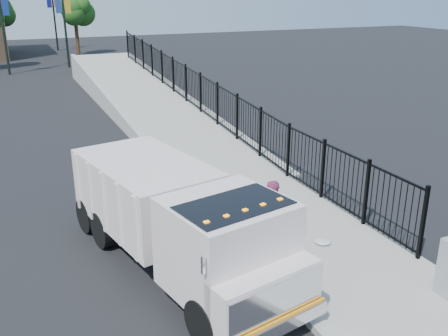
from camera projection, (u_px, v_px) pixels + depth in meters
name	position (u px, v px, depth m)	size (l,w,h in m)	color
ground	(246.00, 254.00, 12.19)	(120.00, 120.00, 0.00)	black
sidewalk	(362.00, 276.00, 11.18)	(3.55, 12.00, 0.12)	#9E998E
curb	(288.00, 295.00, 10.44)	(0.30, 12.00, 0.16)	#ADAAA3
ramp	(149.00, 109.00, 26.75)	(3.95, 24.00, 1.70)	#9E998E
iron_fence	(201.00, 106.00, 23.55)	(0.10, 28.00, 1.80)	black
truck	(179.00, 217.00, 11.05)	(3.64, 7.34, 2.41)	black
worker	(273.00, 215.00, 11.96)	(0.65, 0.42, 1.77)	#621F3C
debris	(322.00, 241.00, 12.47)	(0.43, 0.43, 0.11)	silver
light_pole_0	(6.00, 14.00, 36.17)	(3.77, 0.22, 8.00)	black
light_pole_1	(60.00, 12.00, 39.32)	(3.78, 0.22, 8.00)	black
light_pole_2	(0.00, 8.00, 45.94)	(3.77, 0.22, 8.00)	black
light_pole_3	(50.00, 6.00, 50.45)	(3.78, 0.22, 8.00)	black
tree_1	(75.00, 13.00, 47.25)	(2.19, 2.19, 5.09)	#382314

